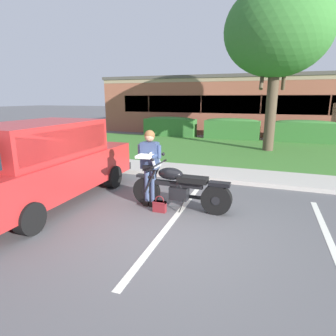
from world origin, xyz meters
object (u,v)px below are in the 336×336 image
parked_suv_adjacent (43,162)px  shade_tree (278,31)px  handbag (160,205)px  motorcycle (184,188)px  hedge_center_right (304,131)px  rider_person (150,162)px  hedge_center_left (232,128)px  brick_building (264,104)px  hedge_left (170,126)px

parked_suv_adjacent → shade_tree: size_ratio=0.70×
handbag → shade_tree: (1.97, 8.29, 4.90)m
motorcycle → hedge_center_right: size_ratio=0.70×
rider_person → handbag: size_ratio=4.74×
handbag → shade_tree: 9.83m
hedge_center_left → hedge_center_right: (3.83, 0.00, 0.00)m
brick_building → hedge_center_left: bearing=-101.9°
hedge_center_right → parked_suv_adjacent: bearing=-118.2°
hedge_center_right → handbag: bearing=-107.7°
handbag → parked_suv_adjacent: size_ratio=0.07×
motorcycle → handbag: (-0.43, -0.31, -0.34)m
motorcycle → shade_tree: size_ratio=0.32×
motorcycle → brick_building: 18.22m
rider_person → parked_suv_adjacent: (-2.35, -0.64, -0.05)m
motorcycle → parked_suv_adjacent: size_ratio=0.46×
rider_person → hedge_center_left: 11.31m
shade_tree → handbag: bearing=-103.4°
shade_tree → hedge_left: size_ratio=2.15×
parked_suv_adjacent → shade_tree: (4.67, 8.65, 4.09)m
brick_building → handbag: bearing=-94.1°
rider_person → hedge_left: bearing=107.7°
brick_building → hedge_center_right: bearing=-70.9°
shade_tree → rider_person: bearing=-106.2°
parked_suv_adjacent → hedge_left: size_ratio=1.50×
handbag → hedge_center_right: bearing=72.3°
shade_tree → hedge_left: shade_tree is taller
motorcycle → handbag: size_ratio=6.23×
shade_tree → hedge_center_left: size_ratio=2.23×
parked_suv_adjacent → hedge_center_right: parked_suv_adjacent is taller
hedge_center_left → handbag: bearing=-89.4°
handbag → hedge_center_right: (3.70, 11.59, 0.51)m
motorcycle → brick_building: size_ratio=0.10×
handbag → brick_building: 18.59m
handbag → hedge_center_left: bearing=90.6°
shade_tree → hedge_center_right: shade_tree is taller
handbag → motorcycle: bearing=36.0°
hedge_center_left → motorcycle: bearing=-87.2°
motorcycle → parked_suv_adjacent: bearing=-168.0°
shade_tree → hedge_left: 8.08m
parked_suv_adjacent → handbag: bearing=7.4°
rider_person → hedge_center_left: rider_person is taller
handbag → parked_suv_adjacent: parked_suv_adjacent is taller
motorcycle → hedge_center_left: motorcycle is taller
parked_suv_adjacent → hedge_left: (-1.25, 11.94, -0.30)m
parked_suv_adjacent → hedge_left: bearing=96.0°
handbag → rider_person: bearing=140.3°
handbag → hedge_left: 12.26m
rider_person → hedge_center_right: size_ratio=0.53×
handbag → hedge_center_left: 11.60m
motorcycle → rider_person: bearing=-178.0°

